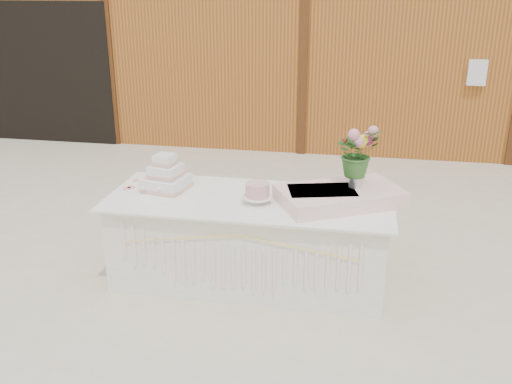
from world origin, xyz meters
TOP-DOWN VIEW (x-y plane):
  - ground at (0.00, 0.00)m, footprint 80.00×80.00m
  - barn at (-0.01, 5.99)m, footprint 12.60×4.60m
  - cake_table at (0.00, -0.00)m, footprint 2.40×1.00m
  - wedding_cake at (-0.76, 0.09)m, footprint 0.41×0.41m
  - pink_cake_stand at (0.09, -0.10)m, footprint 0.25×0.25m
  - satin_runner at (0.75, 0.04)m, footprint 1.13×0.97m
  - flower_vase at (0.87, 0.12)m, footprint 0.11×0.11m
  - bouquet at (0.87, 0.12)m, footprint 0.48×0.47m
  - loose_flowers at (-1.04, 0.12)m, footprint 0.20×0.37m

SIDE VIEW (x-z plane):
  - ground at x=0.00m, z-range 0.00..0.00m
  - cake_table at x=0.00m, z-range 0.00..0.77m
  - loose_flowers at x=-1.04m, z-range 0.77..0.79m
  - satin_runner at x=0.75m, z-range 0.77..0.89m
  - pink_cake_stand at x=0.09m, z-range 0.78..0.96m
  - wedding_cake at x=-0.76m, z-range 0.72..1.04m
  - flower_vase at x=0.87m, z-range 0.89..1.04m
  - bouquet at x=0.87m, z-range 1.04..1.44m
  - barn at x=-0.01m, z-range 0.03..3.33m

